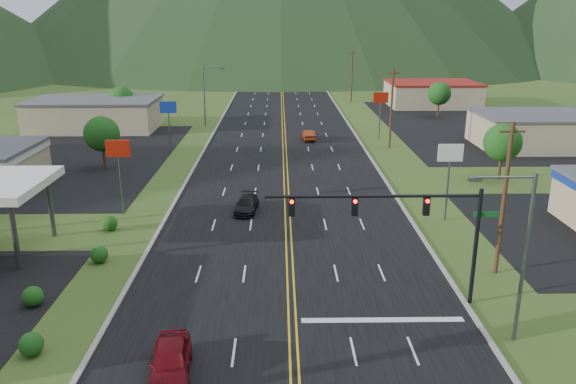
{
  "coord_description": "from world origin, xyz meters",
  "views": [
    {
      "loc": [
        -0.68,
        -15.4,
        16.07
      ],
      "look_at": [
        -0.09,
        21.56,
        4.5
      ],
      "focal_mm": 35.0,
      "sensor_mm": 36.0,
      "label": 1
    }
  ],
  "objects_px": {
    "traffic_signal": "(407,218)",
    "car_dark_mid": "(247,205)",
    "car_red_near": "(171,362)",
    "streetlight_east": "(520,248)",
    "streetlight_west": "(206,92)",
    "car_red_far": "(309,135)"
  },
  "relations": [
    {
      "from": "traffic_signal",
      "to": "car_red_far",
      "type": "bearing_deg",
      "value": 93.95
    },
    {
      "from": "traffic_signal",
      "to": "streetlight_west",
      "type": "distance_m",
      "value": 58.88
    },
    {
      "from": "streetlight_west",
      "to": "car_red_far",
      "type": "distance_m",
      "value": 18.87
    },
    {
      "from": "streetlight_west",
      "to": "car_red_far",
      "type": "height_order",
      "value": "streetlight_west"
    },
    {
      "from": "traffic_signal",
      "to": "car_red_far",
      "type": "relative_size",
      "value": 3.15
    },
    {
      "from": "streetlight_west",
      "to": "car_dark_mid",
      "type": "distance_m",
      "value": 40.82
    },
    {
      "from": "car_dark_mid",
      "to": "car_red_near",
      "type": "bearing_deg",
      "value": -90.23
    },
    {
      "from": "traffic_signal",
      "to": "car_red_near",
      "type": "height_order",
      "value": "traffic_signal"
    },
    {
      "from": "car_dark_mid",
      "to": "car_red_far",
      "type": "distance_m",
      "value": 30.02
    },
    {
      "from": "car_red_near",
      "to": "streetlight_east",
      "type": "bearing_deg",
      "value": 3.52
    },
    {
      "from": "traffic_signal",
      "to": "car_dark_mid",
      "type": "height_order",
      "value": "traffic_signal"
    },
    {
      "from": "traffic_signal",
      "to": "car_dark_mid",
      "type": "bearing_deg",
      "value": 121.51
    },
    {
      "from": "streetlight_east",
      "to": "car_red_near",
      "type": "height_order",
      "value": "streetlight_east"
    },
    {
      "from": "streetlight_east",
      "to": "car_red_far",
      "type": "xyz_separation_m",
      "value": [
        -7.84,
        49.5,
        -4.5
      ]
    },
    {
      "from": "traffic_signal",
      "to": "streetlight_east",
      "type": "relative_size",
      "value": 1.46
    },
    {
      "from": "streetlight_east",
      "to": "car_red_far",
      "type": "relative_size",
      "value": 2.16
    },
    {
      "from": "streetlight_west",
      "to": "traffic_signal",
      "type": "bearing_deg",
      "value": -72.03
    },
    {
      "from": "traffic_signal",
      "to": "streetlight_east",
      "type": "xyz_separation_m",
      "value": [
        4.7,
        -4.0,
        -0.15
      ]
    },
    {
      "from": "car_red_far",
      "to": "streetlight_east",
      "type": "bearing_deg",
      "value": 96.1
    },
    {
      "from": "streetlight_east",
      "to": "car_dark_mid",
      "type": "bearing_deg",
      "value": 125.9
    },
    {
      "from": "streetlight_east",
      "to": "car_dark_mid",
      "type": "distance_m",
      "value": 25.43
    },
    {
      "from": "streetlight_west",
      "to": "car_red_near",
      "type": "distance_m",
      "value": 63.3
    }
  ]
}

